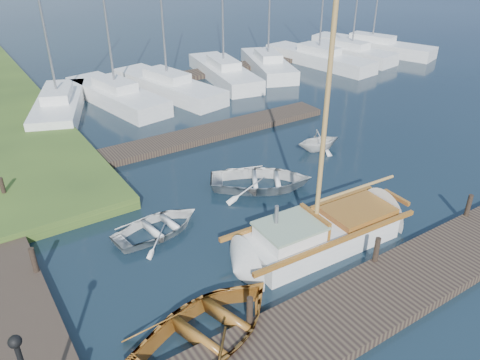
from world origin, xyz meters
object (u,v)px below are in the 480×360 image
marina_boat_1 (116,94)px  marina_boat_2 (167,85)px  mooring_post_3 (469,205)px  mooring_post_5 (3,188)px  mooring_post_2 (377,249)px  marina_boat_5 (319,57)px  tender_a (158,225)px  marina_boat_0 (59,104)px  tender_d (319,139)px  marina_boat_4 (268,64)px  mooring_post_4 (34,260)px  tender_c (261,178)px  marina_boat_6 (351,52)px  mooring_post_1 (250,310)px  marina_boat_7 (372,45)px  marina_boat_3 (224,71)px  sailboat (323,234)px  dinghy (208,327)px

marina_boat_1 → marina_boat_2: marina_boat_2 is taller
mooring_post_3 → mooring_post_5: 16.40m
mooring_post_2 → marina_boat_5: 23.74m
mooring_post_5 → marina_boat_1: bearing=49.3°
tender_a → marina_boat_0: (0.29, 13.36, 0.26)m
tender_d → marina_boat_4: 13.32m
mooring_post_2 → marina_boat_0: 19.10m
mooring_post_4 → tender_c: bearing=6.0°
mooring_post_3 → tender_a: size_ratio=0.26×
marina_boat_6 → tender_d: bearing=120.5°
mooring_post_1 → marina_boat_1: (3.40, 18.61, -0.13)m
marina_boat_6 → marina_boat_7: (3.19, 0.89, -0.00)m
marina_boat_0 → marina_boat_1: (3.20, -0.00, -0.02)m
marina_boat_1 → marina_boat_3: bearing=-94.3°
mooring_post_2 → marina_boat_1: (-1.10, 18.61, -0.13)m
mooring_post_5 → marina_boat_6: marina_boat_6 is taller
mooring_post_2 → marina_boat_2: marina_boat_2 is taller
sailboat → mooring_post_5: bearing=137.0°
marina_boat_7 → mooring_post_4: bearing=97.6°
marina_boat_1 → marina_boat_2: (3.27, 0.04, 0.00)m
tender_c → marina_boat_4: 16.79m
marina_boat_1 → tender_c: bearing=175.4°
sailboat → tender_a: 5.43m
mooring_post_5 → tender_d: mooring_post_5 is taller
mooring_post_3 → marina_boat_4: marina_boat_4 is taller
marina_boat_2 → marina_boat_1: bearing=79.1°
tender_d → marina_boat_1: 12.52m
dinghy → marina_boat_0: (1.22, 18.31, 0.13)m
marina_boat_0 → mooring_post_4: bearing=-175.8°
marina_boat_7 → dinghy: bearing=107.4°
marina_boat_1 → dinghy: bearing=156.4°
sailboat → marina_boat_5: (14.94, 16.99, 0.21)m
mooring_post_2 → dinghy: 5.54m
marina_boat_7 → mooring_post_5: bearing=89.3°
mooring_post_1 → mooring_post_2: size_ratio=1.00×
marina_boat_1 → marina_boat_5: 15.63m
dinghy → tender_d: (9.87, 7.04, 0.09)m
mooring_post_3 → marina_boat_6: 22.78m
mooring_post_4 → mooring_post_3: bearing=-21.0°
mooring_post_5 → tender_c: (8.59, -4.10, -0.29)m
tender_a → tender_d: 9.18m
mooring_post_2 → marina_boat_7: 28.54m
sailboat → marina_boat_0: 17.27m
mooring_post_3 → tender_c: 7.38m
tender_d → dinghy: bearing=136.4°
mooring_post_2 → marina_boat_4: (10.24, 19.28, -0.13)m
mooring_post_3 → marina_boat_2: marina_boat_2 is taller
mooring_post_2 → tender_a: size_ratio=0.26×
mooring_post_1 → marina_boat_3: 22.36m
marina_boat_1 → marina_boat_5: (15.63, 0.17, -0.01)m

